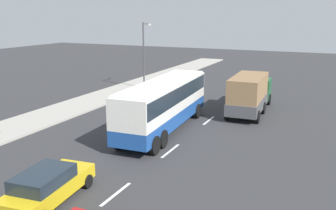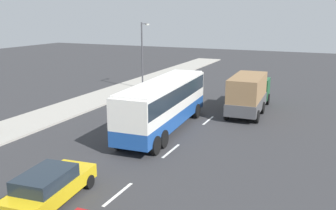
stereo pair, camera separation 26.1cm
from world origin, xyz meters
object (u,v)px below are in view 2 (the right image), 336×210
(coach_bus, at_px, (164,100))
(car_yellow_taxi, at_px, (50,186))
(cargo_truck, at_px, (249,92))
(street_lamp, at_px, (143,51))

(coach_bus, bearing_deg, car_yellow_taxi, 175.71)
(cargo_truck, distance_m, street_lamp, 13.45)
(car_yellow_taxi, bearing_deg, coach_bus, -7.17)
(street_lamp, bearing_deg, cargo_truck, -111.63)
(cargo_truck, relative_size, street_lamp, 1.17)
(street_lamp, bearing_deg, car_yellow_taxi, -161.20)
(car_yellow_taxi, xyz_separation_m, street_lamp, (23.23, 7.91, 3.26))
(coach_bus, xyz_separation_m, car_yellow_taxi, (-11.09, 0.18, -1.35))
(cargo_truck, bearing_deg, coach_bus, 147.44)
(cargo_truck, bearing_deg, street_lamp, 65.96)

